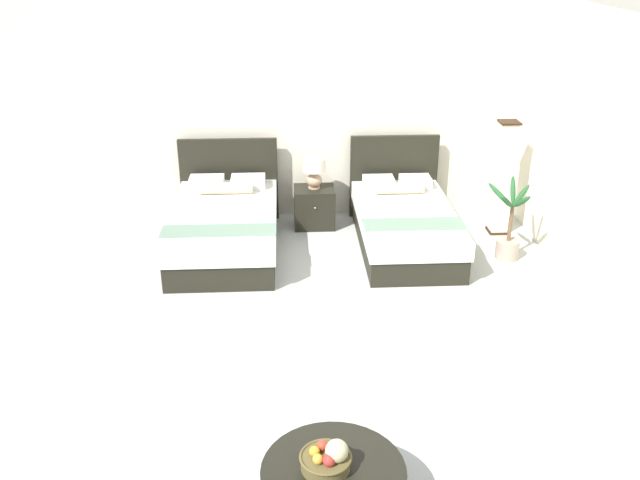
% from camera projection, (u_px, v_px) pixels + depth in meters
% --- Properties ---
extents(ground_plane, '(9.28, 10.19, 0.02)m').
position_uv_depth(ground_plane, '(327.00, 341.00, 6.52)').
color(ground_plane, '#B2B3AB').
extents(wall_back, '(9.28, 0.12, 2.88)m').
position_uv_depth(wall_back, '(310.00, 109.00, 8.92)').
color(wall_back, beige).
rests_on(wall_back, ground).
extents(wall_side_right, '(0.12, 5.79, 2.88)m').
position_uv_depth(wall_side_right, '(625.00, 177.00, 6.44)').
color(wall_side_right, beige).
rests_on(wall_side_right, ground).
extents(bed_near_window, '(1.29, 2.15, 1.12)m').
position_uv_depth(bed_near_window, '(225.00, 226.00, 8.25)').
color(bed_near_window, black).
rests_on(bed_near_window, ground).
extents(bed_near_corner, '(1.18, 2.15, 1.12)m').
position_uv_depth(bed_near_corner, '(404.00, 223.00, 8.39)').
color(bed_near_corner, black).
rests_on(bed_near_corner, ground).
extents(nightstand, '(0.53, 0.46, 0.52)m').
position_uv_depth(nightstand, '(314.00, 207.00, 8.95)').
color(nightstand, black).
rests_on(nightstand, ground).
extents(table_lamp, '(0.29, 0.29, 0.40)m').
position_uv_depth(table_lamp, '(314.00, 170.00, 8.76)').
color(table_lamp, tan).
rests_on(table_lamp, nightstand).
extents(coffee_table, '(0.95, 0.95, 0.40)m').
position_uv_depth(coffee_table, '(333.00, 480.00, 4.42)').
color(coffee_table, black).
rests_on(coffee_table, ground).
extents(fruit_bowl, '(0.34, 0.34, 0.23)m').
position_uv_depth(fruit_bowl, '(328.00, 458.00, 4.36)').
color(fruit_bowl, brown).
rests_on(fruit_bowl, coffee_table).
extents(floor_lamp_corner, '(0.24, 0.24, 1.46)m').
position_uv_depth(floor_lamp_corner, '(503.00, 178.00, 8.58)').
color(floor_lamp_corner, black).
rests_on(floor_lamp_corner, ground).
extents(potted_palm, '(0.48, 0.56, 0.97)m').
position_uv_depth(potted_palm, '(509.00, 235.00, 8.04)').
color(potted_palm, gray).
rests_on(potted_palm, ground).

